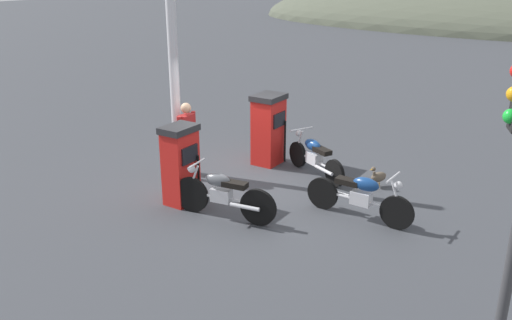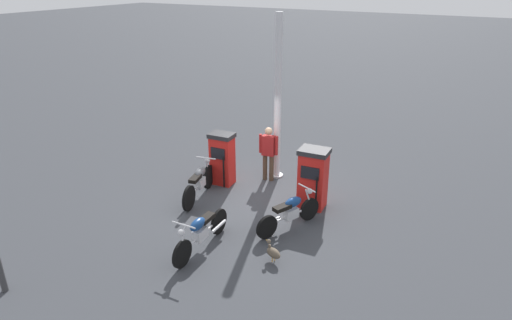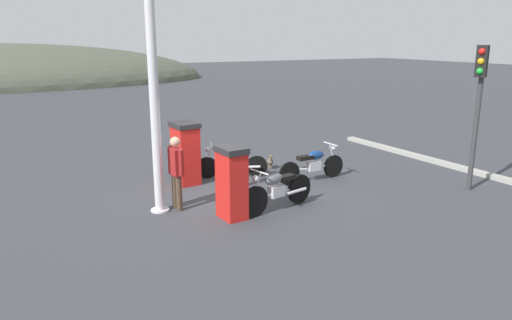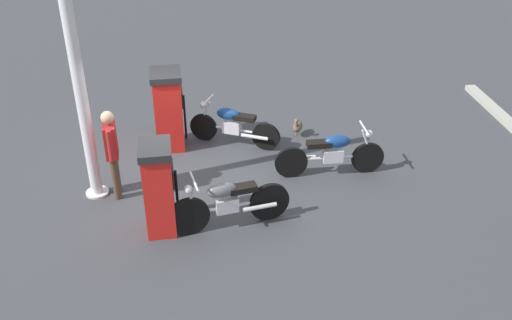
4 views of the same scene
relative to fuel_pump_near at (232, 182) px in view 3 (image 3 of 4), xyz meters
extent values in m
plane|color=#383A3F|center=(0.36, 1.37, -0.77)|extent=(120.00, 120.00, 0.00)
cube|color=red|center=(0.00, 0.00, -0.07)|extent=(0.49, 0.65, 1.39)
cube|color=black|center=(0.23, 0.02, 0.23)|extent=(0.07, 0.43, 0.32)
cube|color=#262628|center=(0.00, 0.00, 0.68)|extent=(0.54, 0.71, 0.12)
cylinder|color=black|center=(0.25, 0.20, -0.28)|extent=(0.05, 0.05, 0.91)
cube|color=red|center=(0.00, 2.75, -0.04)|extent=(0.58, 0.71, 1.47)
cube|color=black|center=(0.28, 2.77, 0.29)|extent=(0.07, 0.47, 0.32)
cube|color=#262628|center=(0.00, 2.75, 0.76)|extent=(0.64, 0.78, 0.12)
cylinder|color=black|center=(0.29, 2.98, -0.26)|extent=(0.05, 0.05, 0.96)
cylinder|color=black|center=(0.44, -0.18, -0.44)|extent=(0.67, 0.22, 0.67)
cylinder|color=black|center=(1.73, 0.12, -0.44)|extent=(0.67, 0.22, 0.67)
cube|color=silver|center=(1.03, -0.04, -0.34)|extent=(0.40, 0.28, 0.24)
cylinder|color=silver|center=(1.08, -0.03, -0.39)|extent=(0.98, 0.28, 0.05)
ellipsoid|color=#595B60|center=(0.97, -0.06, -0.06)|extent=(0.52, 0.32, 0.24)
cube|color=black|center=(1.30, 0.02, -0.09)|extent=(0.47, 0.30, 0.10)
cylinder|color=silver|center=(0.48, -0.17, -0.14)|extent=(0.26, 0.10, 0.57)
cylinder|color=silver|center=(0.56, -0.16, 0.18)|extent=(0.16, 0.55, 0.04)
sphere|color=silver|center=(0.46, -0.18, 0.06)|extent=(0.17, 0.17, 0.14)
cylinder|color=silver|center=(1.56, -0.04, -0.42)|extent=(0.55, 0.19, 0.07)
cylinder|color=black|center=(0.66, 2.96, -0.48)|extent=(0.56, 0.29, 0.57)
cylinder|color=black|center=(1.89, 2.45, -0.48)|extent=(0.56, 0.29, 0.57)
cube|color=silver|center=(1.23, 2.73, -0.38)|extent=(0.41, 0.32, 0.24)
cylinder|color=silver|center=(1.28, 2.71, -0.43)|extent=(0.94, 0.43, 0.05)
ellipsoid|color=navy|center=(1.16, 2.75, -0.10)|extent=(0.53, 0.39, 0.24)
cube|color=black|center=(1.48, 2.62, -0.13)|extent=(0.48, 0.35, 0.10)
cylinder|color=silver|center=(0.70, 2.95, -0.18)|extent=(0.26, 0.14, 0.57)
cylinder|color=silver|center=(0.77, 2.92, 0.14)|extent=(0.25, 0.53, 0.04)
sphere|color=silver|center=(0.68, 2.95, 0.02)|extent=(0.18, 0.18, 0.14)
cylinder|color=silver|center=(1.66, 2.42, -0.46)|extent=(0.54, 0.27, 0.07)
cylinder|color=black|center=(3.68, 1.45, -0.47)|extent=(0.61, 0.09, 0.61)
cylinder|color=black|center=(2.25, 1.39, -0.47)|extent=(0.61, 0.09, 0.61)
cube|color=silver|center=(3.02, 1.42, -0.37)|extent=(0.37, 0.22, 0.24)
cylinder|color=silver|center=(2.97, 1.42, -0.42)|extent=(1.07, 0.10, 0.05)
ellipsoid|color=navy|center=(3.09, 1.42, -0.09)|extent=(0.49, 0.24, 0.24)
cube|color=black|center=(2.75, 1.41, -0.12)|extent=(0.45, 0.22, 0.10)
cylinder|color=silver|center=(3.64, 1.45, -0.17)|extent=(0.26, 0.05, 0.57)
cylinder|color=silver|center=(3.56, 1.44, 0.15)|extent=(0.06, 0.56, 0.04)
sphere|color=silver|center=(3.66, 1.45, 0.03)|extent=(0.15, 0.15, 0.14)
cylinder|color=silver|center=(2.45, 1.52, -0.45)|extent=(0.55, 0.09, 0.07)
cylinder|color=#473828|center=(-0.85, 1.12, -0.38)|extent=(0.14, 0.14, 0.78)
cylinder|color=#473828|center=(-0.82, 0.93, -0.38)|extent=(0.14, 0.14, 0.78)
cube|color=maroon|center=(-0.84, 1.02, 0.30)|extent=(0.24, 0.38, 0.58)
cylinder|color=maroon|center=(-0.87, 1.26, 0.33)|extent=(0.10, 0.10, 0.55)
cylinder|color=maroon|center=(-0.81, 0.79, 0.33)|extent=(0.10, 0.10, 0.55)
sphere|color=tan|center=(-0.84, 1.02, 0.73)|extent=(0.24, 0.24, 0.22)
ellipsoid|color=brown|center=(2.61, 3.00, -0.56)|extent=(0.31, 0.41, 0.21)
cylinder|color=brown|center=(2.56, 2.88, -0.50)|extent=(0.07, 0.07, 0.14)
sphere|color=brown|center=(2.55, 2.85, -0.36)|extent=(0.12, 0.12, 0.09)
cone|color=orange|center=(2.53, 2.79, -0.36)|extent=(0.06, 0.07, 0.04)
cone|color=brown|center=(2.67, 3.15, -0.53)|extent=(0.09, 0.09, 0.07)
cylinder|color=orange|center=(2.64, 2.98, -0.72)|extent=(0.02, 0.02, 0.10)
cylinder|color=orange|center=(2.57, 3.01, -0.72)|extent=(0.02, 0.02, 0.10)
cylinder|color=#38383A|center=(5.97, -1.02, 0.97)|extent=(0.16, 0.16, 3.48)
cube|color=black|center=(5.84, -1.08, 2.35)|extent=(0.28, 0.30, 0.72)
sphere|color=red|center=(5.75, -1.13, 2.57)|extent=(0.20, 0.20, 0.15)
sphere|color=orange|center=(5.75, -1.13, 2.35)|extent=(0.20, 0.20, 0.15)
sphere|color=green|center=(5.75, -1.13, 2.13)|extent=(0.20, 0.20, 0.15)
cylinder|color=silver|center=(-1.21, 1.10, 1.56)|extent=(0.20, 0.20, 4.67)
cylinder|color=silver|center=(-1.21, 1.10, -0.75)|extent=(0.40, 0.40, 0.04)
cube|color=#9E9E93|center=(7.28, 1.37, -0.71)|extent=(0.46, 7.38, 0.12)
camera|label=1|loc=(6.90, -6.61, 3.51)|focal=38.03mm
camera|label=2|loc=(9.51, 6.50, 4.84)|focal=31.07mm
camera|label=3|loc=(-3.95, -8.49, 2.86)|focal=33.53mm
camera|label=4|loc=(0.93, -7.41, 4.79)|focal=39.84mm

